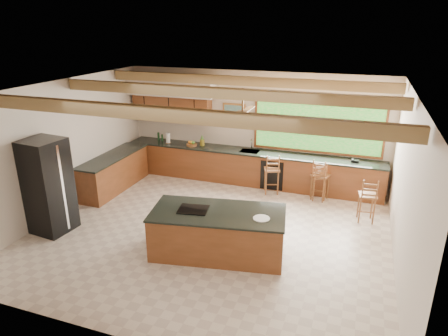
% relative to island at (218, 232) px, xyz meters
% --- Properties ---
extents(ground, '(7.20, 7.20, 0.00)m').
position_rel_island_xyz_m(ground, '(-0.42, 0.70, -0.44)').
color(ground, beige).
rests_on(ground, ground).
extents(room_shell, '(7.27, 6.54, 3.02)m').
position_rel_island_xyz_m(room_shell, '(-0.59, 1.36, 1.78)').
color(room_shell, beige).
rests_on(room_shell, ground).
extents(counter_run, '(7.12, 3.10, 1.23)m').
position_rel_island_xyz_m(counter_run, '(-1.24, 3.22, 0.03)').
color(counter_run, brown).
rests_on(counter_run, ground).
extents(island, '(2.66, 1.59, 0.89)m').
position_rel_island_xyz_m(island, '(0.00, 0.00, 0.00)').
color(island, brown).
rests_on(island, ground).
extents(refrigerator, '(0.85, 0.83, 2.00)m').
position_rel_island_xyz_m(refrigerator, '(-3.64, -0.31, 0.56)').
color(refrigerator, black).
rests_on(refrigerator, ground).
extents(bar_stool_a, '(0.49, 0.49, 1.07)m').
position_rel_island_xyz_m(bar_stool_a, '(0.31, 3.10, 0.20)').
color(bar_stool_a, brown).
rests_on(bar_stool_a, ground).
extents(bar_stool_b, '(0.46, 0.46, 0.98)m').
position_rel_island_xyz_m(bar_stool_b, '(1.49, 3.10, 0.15)').
color(bar_stool_b, brown).
rests_on(bar_stool_b, ground).
extents(bar_stool_c, '(0.42, 0.42, 1.03)m').
position_rel_island_xyz_m(bar_stool_c, '(2.64, 2.25, 0.18)').
color(bar_stool_c, brown).
rests_on(bar_stool_c, ground).
extents(bar_stool_d, '(0.47, 0.47, 1.06)m').
position_rel_island_xyz_m(bar_stool_d, '(1.54, 3.10, 0.19)').
color(bar_stool_d, brown).
rests_on(bar_stool_d, ground).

